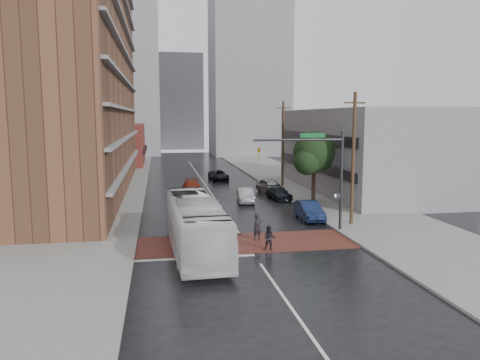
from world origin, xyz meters
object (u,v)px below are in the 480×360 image
object	(u,v)px
pedestrian_a	(257,227)
car_travel_a	(213,208)
car_parked_mid	(279,193)
transit_bus	(195,225)
pedestrian_b	(269,238)
suv_travel	(219,175)
car_parked_near	(309,211)
car_parked_far	(270,186)
car_travel_b	(246,195)
car_travel_c	(192,187)

from	to	relation	value
pedestrian_a	car_travel_a	world-z (taller)	pedestrian_a
car_parked_mid	transit_bus	bearing A→B (deg)	-125.19
transit_bus	car_parked_mid	bearing A→B (deg)	57.99
pedestrian_a	pedestrian_b	xyz separation A→B (m)	(0.21, -2.52, -0.12)
car_travel_a	suv_travel	world-z (taller)	car_travel_a
transit_bus	suv_travel	xyz separation A→B (m)	(5.55, 32.26, -1.02)
pedestrian_b	car_parked_near	distance (m)	9.57
car_travel_a	suv_travel	size ratio (longest dim) A/B	0.87
transit_bus	car_parked_near	xyz separation A→B (m)	(9.68, 7.53, -0.93)
pedestrian_a	car_parked_far	world-z (taller)	pedestrian_a
car_travel_a	car_parked_near	xyz separation A→B (m)	(7.40, -2.75, 0.06)
pedestrian_b	car_travel_b	world-z (taller)	pedestrian_b
car_travel_c	car_parked_near	bearing A→B (deg)	-61.12
car_parked_near	car_parked_far	world-z (taller)	car_parked_far
transit_bus	pedestrian_b	xyz separation A→B (m)	(4.48, -0.50, -0.88)
transit_bus	car_travel_c	bearing A→B (deg)	84.14
pedestrian_b	car_travel_b	distance (m)	16.39
car_travel_a	car_travel_b	distance (m)	6.69
pedestrian_a	pedestrian_b	distance (m)	2.54
transit_bus	car_travel_c	world-z (taller)	transit_bus
car_parked_mid	pedestrian_b	bearing A→B (deg)	-112.07
car_travel_b	car_parked_mid	xyz separation A→B (m)	(3.63, 1.19, -0.09)
pedestrian_b	car_parked_far	xyz separation A→B (m)	(5.20, 21.21, 0.00)
pedestrian_b	car_travel_b	bearing A→B (deg)	107.40
pedestrian_a	car_travel_a	distance (m)	8.50
car_parked_mid	car_parked_far	world-z (taller)	car_parked_far
pedestrian_a	car_travel_b	size ratio (longest dim) A/B	0.43
car_parked_near	car_travel_b	bearing A→B (deg)	115.90
pedestrian_a	car_parked_far	distance (m)	19.45
car_travel_a	car_parked_far	distance (m)	12.79
car_parked_near	car_travel_c	bearing A→B (deg)	121.10
pedestrian_a	car_parked_mid	xyz separation A→B (m)	(5.40, 14.98, -0.30)
transit_bus	car_parked_far	distance (m)	22.88
pedestrian_b	car_travel_c	bearing A→B (deg)	120.53
car_travel_a	car_travel_b	bearing A→B (deg)	65.15
pedestrian_a	pedestrian_b	bearing A→B (deg)	-105.02
pedestrian_a	car_parked_near	bearing A→B (deg)	25.83
pedestrian_b	car_parked_near	size ratio (longest dim) A/B	0.35
car_travel_c	car_parked_near	xyz separation A→B (m)	(8.29, -15.04, 0.06)
transit_bus	car_parked_near	distance (m)	12.30
transit_bus	car_parked_near	bearing A→B (deg)	35.54
car_travel_b	car_parked_far	bearing A→B (deg)	58.66
car_travel_b	suv_travel	bearing A→B (deg)	96.94
pedestrian_a	car_travel_c	size ratio (longest dim) A/B	0.39
suv_travel	car_travel_b	bearing A→B (deg)	-92.82
transit_bus	pedestrian_b	distance (m)	4.60
pedestrian_a	car_parked_mid	size ratio (longest dim) A/B	0.43
pedestrian_b	suv_travel	size ratio (longest dim) A/B	0.34
suv_travel	car_parked_far	bearing A→B (deg)	-74.88
car_travel_b	car_travel_c	xyz separation A→B (m)	(-4.66, 6.76, -0.02)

